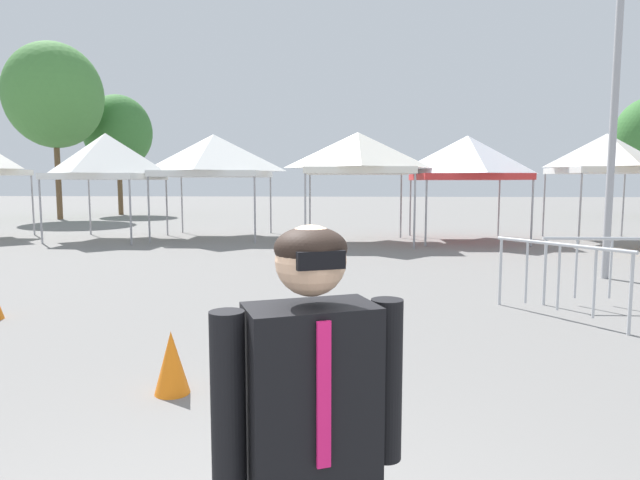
% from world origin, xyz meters
% --- Properties ---
extents(canopy_tent_left_of_center, '(3.18, 3.18, 3.53)m').
position_xyz_m(canopy_tent_left_of_center, '(-7.65, 15.79, 2.76)').
color(canopy_tent_left_of_center, '#9E9EA3').
rests_on(canopy_tent_left_of_center, ground).
extents(canopy_tent_behind_right, '(3.58, 3.58, 3.53)m').
position_xyz_m(canopy_tent_behind_right, '(-4.22, 16.57, 2.81)').
color(canopy_tent_behind_right, '#9E9EA3').
rests_on(canopy_tent_behind_right, ground).
extents(canopy_tent_behind_center, '(3.41, 3.41, 3.46)m').
position_xyz_m(canopy_tent_behind_center, '(0.69, 15.21, 2.81)').
color(canopy_tent_behind_center, '#9E9EA3').
rests_on(canopy_tent_behind_center, ground).
extents(canopy_tent_right_of_center, '(3.46, 3.46, 3.41)m').
position_xyz_m(canopy_tent_right_of_center, '(4.24, 16.11, 2.70)').
color(canopy_tent_right_of_center, '#9E9EA3').
rests_on(canopy_tent_right_of_center, ground).
extents(canopy_tent_center, '(3.03, 3.03, 3.47)m').
position_xyz_m(canopy_tent_center, '(8.71, 16.34, 2.83)').
color(canopy_tent_center, '#9E9EA3').
rests_on(canopy_tent_center, ground).
extents(person_foreground, '(0.61, 0.38, 1.78)m').
position_xyz_m(person_foreground, '(0.44, -0.12, 1.03)').
color(person_foreground, '#33384C').
rests_on(person_foreground, ground).
extents(tree_behind_tents_left, '(4.78, 4.78, 8.91)m').
position_xyz_m(tree_behind_tents_left, '(-14.59, 25.12, 6.27)').
color(tree_behind_tents_left, brown).
rests_on(tree_behind_tents_left, ground).
extents(tree_behind_tents_center, '(3.88, 3.88, 6.95)m').
position_xyz_m(tree_behind_tents_center, '(-13.17, 29.21, 4.80)').
color(tree_behind_tents_center, brown).
rests_on(tree_behind_tents_center, ground).
extents(crowd_barrier_mid_lot, '(2.10, 0.09, 1.08)m').
position_xyz_m(crowd_barrier_mid_lot, '(4.55, 6.69, 0.75)').
color(crowd_barrier_mid_lot, '#B7BABF').
rests_on(crowd_barrier_mid_lot, ground).
extents(crowd_barrier_near_person, '(1.27, 1.73, 1.08)m').
position_xyz_m(crowd_barrier_near_person, '(3.45, 5.84, 0.75)').
color(crowd_barrier_near_person, '#B7BABF').
rests_on(crowd_barrier_near_person, ground).
extents(traffic_cone_lot_center, '(0.32, 0.32, 0.58)m').
position_xyz_m(traffic_cone_lot_center, '(-1.06, 2.83, 0.29)').
color(traffic_cone_lot_center, orange).
rests_on(traffic_cone_lot_center, ground).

